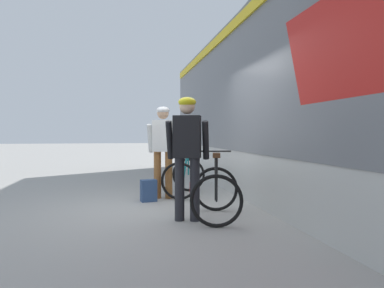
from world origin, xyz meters
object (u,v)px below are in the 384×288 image
Objects in this scene: train_car at (346,91)px; cyclist_far_in_white at (163,143)px; water_bottle_near_the_bikes at (191,187)px; cyclist_near_in_dark at (187,147)px; backpack_on_platform at (149,191)px; bicycle_far_teal at (184,175)px; bicycle_near_black at (216,191)px.

train_car reaches higher than cyclist_far_in_white.
train_car reaches higher than water_bottle_near_the_bikes.
train_car is at bearing 9.27° from cyclist_near_in_dark.
cyclist_far_in_white is at bearing -141.05° from water_bottle_near_the_bikes.
bicycle_far_teal is at bearing 23.51° from backpack_on_platform.
water_bottle_near_the_bikes is at bearing 87.86° from bicycle_near_black.
bicycle_near_black reaches higher than water_bottle_near_the_bikes.
backpack_on_platform is (-0.75, -0.52, -0.20)m from bicycle_far_teal.
backpack_on_platform is at bearing 161.40° from train_car.
cyclist_near_in_dark is at bearing -175.37° from bicycle_near_black.
cyclist_near_in_dark is 1.85m from cyclist_far_in_white.
cyclist_near_in_dark is (-2.81, -0.46, -0.91)m from train_car.
bicycle_near_black is at bearing -71.14° from backpack_on_platform.
cyclist_far_in_white is (-0.13, 1.84, 0.00)m from cyclist_near_in_dark.
water_bottle_near_the_bikes is at bearing 29.75° from backpack_on_platform.
bicycle_near_black and bicycle_far_teal have the same top height.
cyclist_near_in_dark is 2.19m from bicycle_far_teal.
cyclist_far_in_white is 1.41× the size of bicycle_far_teal.
water_bottle_near_the_bikes is at bearing 56.31° from bicycle_far_teal.
bicycle_near_black is 1.76m from backpack_on_platform.
cyclist_near_in_dark is 0.79m from bicycle_near_black.
bicycle_far_teal is 0.47m from water_bottle_near_the_bikes.
cyclist_far_in_white is at bearing 33.19° from backpack_on_platform.
bicycle_far_teal is 0.93m from backpack_on_platform.
bicycle_near_black is 2.04m from bicycle_far_teal.
cyclist_near_in_dark is 1.45× the size of bicycle_near_black.
cyclist_near_in_dark is 1.82m from backpack_on_platform.
cyclist_near_in_dark reaches higher than backpack_on_platform.
cyclist_near_in_dark is at bearing -170.73° from train_car.
train_car is 40.77× the size of backpack_on_platform.
train_car is 3.38m from cyclist_far_in_white.
train_car is at bearing -29.52° from backpack_on_platform.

